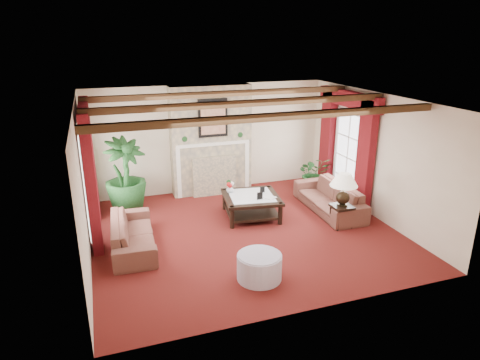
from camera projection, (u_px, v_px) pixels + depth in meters
name	position (u px, v px, depth m)	size (l,w,h in m)	color
floor	(245.00, 233.00, 8.76)	(6.00, 6.00, 0.00)	#4A100D
ceiling	(246.00, 100.00, 7.87)	(6.00, 6.00, 0.00)	white
back_wall	(209.00, 139.00, 10.77)	(6.00, 0.02, 2.70)	beige
left_wall	(82.00, 187.00, 7.40)	(0.02, 5.50, 2.70)	beige
right_wall	(376.00, 156.00, 9.23)	(0.02, 5.50, 2.70)	beige
ceiling_beams	(246.00, 103.00, 7.89)	(6.00, 3.00, 0.12)	#362311
fireplace	(210.00, 85.00, 10.15)	(2.00, 0.52, 2.70)	tan
french_door_left	(79.00, 131.00, 8.04)	(0.10, 1.10, 2.16)	white
french_door_right	(352.00, 113.00, 9.87)	(0.10, 1.10, 2.16)	white
curtains_left	(83.00, 108.00, 7.94)	(0.20, 2.40, 2.55)	#540B0D
curtains_right	(350.00, 94.00, 9.69)	(0.20, 2.40, 2.55)	#540B0D
sofa_left	(132.00, 229.00, 8.05)	(0.68, 1.98, 0.76)	#370F1A
sofa_right	(329.00, 193.00, 9.73)	(0.67, 2.13, 0.83)	#370F1A
potted_palm	(127.00, 191.00, 9.73)	(1.62, 1.93, 0.94)	black
small_plant	(314.00, 177.00, 11.00)	(0.96, 1.04, 0.71)	black
coffee_table	(251.00, 206.00, 9.46)	(1.19, 1.19, 0.49)	black
side_table	(341.00, 216.00, 8.95)	(0.41, 0.41, 0.48)	black
ottoman	(259.00, 267.00, 7.05)	(0.74, 0.74, 0.43)	#B1A7BE
table_lamp	(343.00, 189.00, 8.75)	(0.57, 0.57, 0.72)	black
flower_vase	(230.00, 189.00, 9.53)	(0.21, 0.21, 0.17)	silver
book	(265.00, 192.00, 9.14)	(0.21, 0.13, 0.31)	black
photo_frame_a	(260.00, 196.00, 9.13)	(0.13, 0.02, 0.17)	black
photo_frame_b	(262.00, 190.00, 9.53)	(0.11, 0.02, 0.14)	black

